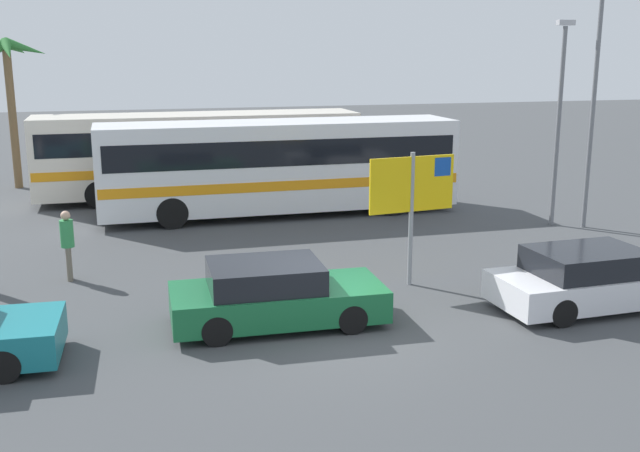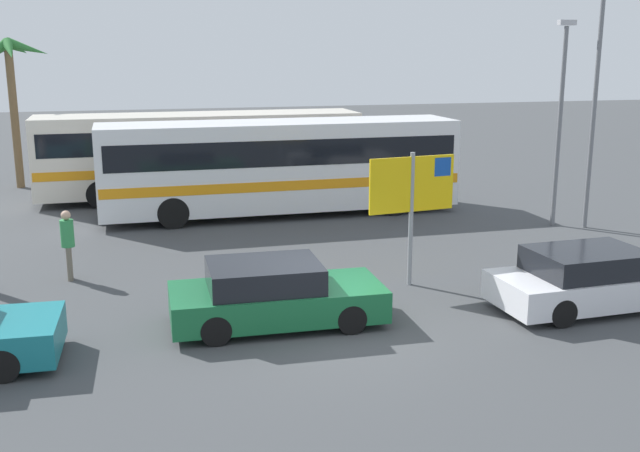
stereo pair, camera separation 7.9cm
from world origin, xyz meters
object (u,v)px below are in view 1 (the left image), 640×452
object	(u,v)px
bus_rear_coach	(199,151)
car_white	(594,279)
ferry_sign	(414,189)
pedestrian_by_bus	(67,240)
bus_front_coach	(279,163)
car_green	(274,295)

from	to	relation	value
bus_rear_coach	car_white	xyz separation A→B (m)	(6.82, -14.97, -1.15)
bus_rear_coach	ferry_sign	xyz separation A→B (m)	(3.61, -12.39, 0.54)
bus_rear_coach	ferry_sign	distance (m)	12.92
ferry_sign	pedestrian_by_bus	distance (m)	8.43
bus_front_coach	bus_rear_coach	distance (m)	4.46
ferry_sign	pedestrian_by_bus	world-z (taller)	ferry_sign
bus_rear_coach	ferry_sign	bearing A→B (deg)	-73.73
ferry_sign	car_green	size ratio (longest dim) A/B	0.73
car_white	bus_front_coach	bearing A→B (deg)	110.33
ferry_sign	car_white	distance (m)	4.45
bus_rear_coach	car_white	bearing A→B (deg)	-65.52
bus_front_coach	car_green	size ratio (longest dim) A/B	2.74
car_white	car_green	distance (m)	6.98
ferry_sign	car_white	world-z (taller)	ferry_sign
car_white	car_green	xyz separation A→B (m)	(-6.94, 0.80, -0.00)
ferry_sign	car_green	xyz separation A→B (m)	(-3.74, -1.78, -1.69)
ferry_sign	car_white	xyz separation A→B (m)	(3.20, -2.58, -1.69)
bus_rear_coach	pedestrian_by_bus	bearing A→B (deg)	-113.69
pedestrian_by_bus	car_white	bearing A→B (deg)	153.81
bus_front_coach	pedestrian_by_bus	bearing A→B (deg)	-137.57
bus_rear_coach	car_white	size ratio (longest dim) A/B	2.59
bus_front_coach	car_white	xyz separation A→B (m)	(4.56, -11.13, -1.15)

